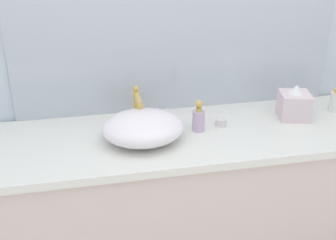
{
  "coord_description": "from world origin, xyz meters",
  "views": [
    {
      "loc": [
        -0.34,
        -1.17,
        1.69
      ],
      "look_at": [
        -0.02,
        0.39,
        0.94
      ],
      "focal_mm": 45.02,
      "sensor_mm": 36.0,
      "label": 1
    }
  ],
  "objects_px": {
    "sink_basin": "(143,127)",
    "candle_jar": "(221,122)",
    "tissue_box": "(294,104)",
    "soap_dispenser": "(199,119)"
  },
  "relations": [
    {
      "from": "sink_basin",
      "to": "candle_jar",
      "type": "distance_m",
      "value": 0.37
    },
    {
      "from": "tissue_box",
      "to": "soap_dispenser",
      "type": "bearing_deg",
      "value": -174.87
    },
    {
      "from": "sink_basin",
      "to": "candle_jar",
      "type": "relative_size",
      "value": 6.93
    },
    {
      "from": "sink_basin",
      "to": "soap_dispenser",
      "type": "relative_size",
      "value": 2.41
    },
    {
      "from": "tissue_box",
      "to": "candle_jar",
      "type": "bearing_deg",
      "value": -177.36
    },
    {
      "from": "sink_basin",
      "to": "soap_dispenser",
      "type": "distance_m",
      "value": 0.25
    },
    {
      "from": "sink_basin",
      "to": "candle_jar",
      "type": "height_order",
      "value": "sink_basin"
    },
    {
      "from": "tissue_box",
      "to": "candle_jar",
      "type": "height_order",
      "value": "tissue_box"
    },
    {
      "from": "soap_dispenser",
      "to": "tissue_box",
      "type": "bearing_deg",
      "value": 5.13
    },
    {
      "from": "candle_jar",
      "to": "soap_dispenser",
      "type": "bearing_deg",
      "value": -167.04
    }
  ]
}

